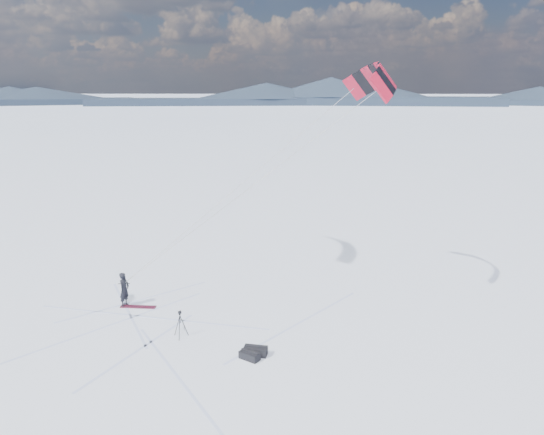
{
  "coord_description": "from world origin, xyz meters",
  "views": [
    {
      "loc": [
        5.29,
        -20.59,
        9.88
      ],
      "look_at": [
        4.26,
        2.72,
        4.17
      ],
      "focal_mm": 35.0,
      "sensor_mm": 36.0,
      "label": 1
    }
  ],
  "objects_px": {
    "snowkiter": "(125,306)",
    "tripod": "(180,320)",
    "gear_bag_a": "(256,351)",
    "gear_bag_b": "(250,355)",
    "snowboard": "(138,307)"
  },
  "relations": [
    {
      "from": "snowboard",
      "to": "gear_bag_b",
      "type": "bearing_deg",
      "value": -37.34
    },
    {
      "from": "snowkiter",
      "to": "snowboard",
      "type": "relative_size",
      "value": 0.99
    },
    {
      "from": "tripod",
      "to": "gear_bag_b",
      "type": "distance_m",
      "value": 3.47
    },
    {
      "from": "snowboard",
      "to": "tripod",
      "type": "height_order",
      "value": "tripod"
    },
    {
      "from": "snowboard",
      "to": "tripod",
      "type": "distance_m",
      "value": 3.97
    },
    {
      "from": "snowkiter",
      "to": "gear_bag_a",
      "type": "xyz_separation_m",
      "value": [
        6.41,
        -4.37,
        0.18
      ]
    },
    {
      "from": "snowkiter",
      "to": "gear_bag_b",
      "type": "xyz_separation_m",
      "value": [
        6.21,
        -4.71,
        0.15
      ]
    },
    {
      "from": "snowkiter",
      "to": "gear_bag_b",
      "type": "distance_m",
      "value": 7.8
    },
    {
      "from": "gear_bag_b",
      "to": "tripod",
      "type": "bearing_deg",
      "value": -177.1
    },
    {
      "from": "snowkiter",
      "to": "snowboard",
      "type": "bearing_deg",
      "value": -85.34
    },
    {
      "from": "gear_bag_a",
      "to": "gear_bag_b",
      "type": "height_order",
      "value": "gear_bag_a"
    },
    {
      "from": "snowboard",
      "to": "tripod",
      "type": "bearing_deg",
      "value": -45.82
    },
    {
      "from": "snowboard",
      "to": "gear_bag_a",
      "type": "relative_size",
      "value": 1.75
    },
    {
      "from": "snowkiter",
      "to": "tripod",
      "type": "distance_m",
      "value": 4.49
    },
    {
      "from": "snowboard",
      "to": "gear_bag_b",
      "type": "height_order",
      "value": "gear_bag_b"
    }
  ]
}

